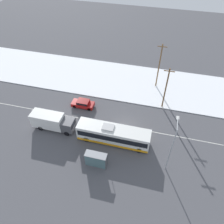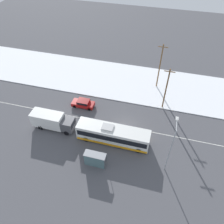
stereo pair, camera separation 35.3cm
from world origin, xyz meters
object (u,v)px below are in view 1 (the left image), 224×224
(city_bus, at_px, (113,135))
(utility_pole_roadside, at_px, (166,88))
(bus_shelter, at_px, (95,159))
(utility_pole_snowlot, at_px, (159,66))
(sedan_car, at_px, (83,103))
(box_truck, at_px, (52,121))
(pedestrian_at_stop, at_px, (101,156))
(streetlamp, at_px, (172,144))

(city_bus, height_order, utility_pole_roadside, utility_pole_roadside)
(bus_shelter, relative_size, utility_pole_snowlot, 0.33)
(sedan_car, xyz_separation_m, bus_shelter, (6.16, -11.67, 0.89))
(box_truck, height_order, utility_pole_snowlot, utility_pole_snowlot)
(city_bus, xyz_separation_m, bus_shelter, (-1.36, -5.09, 0.12))
(city_bus, relative_size, utility_pole_snowlot, 1.21)
(city_bus, xyz_separation_m, utility_pole_roadside, (6.88, 10.21, 2.83))
(city_bus, height_order, box_truck, city_bus)
(pedestrian_at_stop, bearing_deg, utility_pole_roadside, 61.23)
(pedestrian_at_stop, bearing_deg, sedan_car, 122.52)
(pedestrian_at_stop, distance_m, streetlamp, 10.38)
(city_bus, distance_m, pedestrian_at_stop, 4.00)
(sedan_car, height_order, streetlamp, streetlamp)
(streetlamp, bearing_deg, pedestrian_at_stop, -171.91)
(streetlamp, xyz_separation_m, utility_pole_snowlot, (-3.50, 18.88, -0.35))
(sedan_car, relative_size, utility_pole_roadside, 0.50)
(box_truck, xyz_separation_m, bus_shelter, (9.24, -5.36, 0.03))
(streetlamp, height_order, utility_pole_roadside, streetlamp)
(city_bus, xyz_separation_m, box_truck, (-10.60, 0.27, 0.09))
(pedestrian_at_stop, bearing_deg, streetlamp, 8.09)
(box_truck, bearing_deg, streetlamp, -8.36)
(box_truck, height_order, pedestrian_at_stop, box_truck)
(streetlamp, bearing_deg, utility_pole_snowlot, 100.49)
(bus_shelter, height_order, utility_pole_snowlot, utility_pole_snowlot)
(bus_shelter, distance_m, streetlamp, 10.84)
(bus_shelter, bearing_deg, box_truck, 149.85)
(sedan_car, bearing_deg, box_truck, 63.98)
(utility_pole_roadside, bearing_deg, city_bus, -123.98)
(utility_pole_snowlot, bearing_deg, streetlamp, -79.51)
(city_bus, bearing_deg, utility_pole_roadside, 56.02)
(pedestrian_at_stop, bearing_deg, bus_shelter, -112.80)
(box_truck, height_order, sedan_car, box_truck)
(box_truck, relative_size, sedan_car, 1.74)
(city_bus, height_order, streetlamp, streetlamp)
(sedan_car, relative_size, streetlamp, 0.49)
(bus_shelter, distance_m, utility_pole_roadside, 17.59)
(box_truck, distance_m, pedestrian_at_stop, 10.61)
(pedestrian_at_stop, distance_m, utility_pole_snowlot, 21.41)
(city_bus, height_order, sedan_car, city_bus)
(pedestrian_at_stop, relative_size, utility_pole_roadside, 0.20)
(pedestrian_at_stop, distance_m, utility_pole_roadside, 16.41)
(city_bus, distance_m, sedan_car, 10.02)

